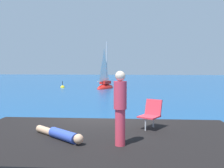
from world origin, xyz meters
The scene contains 9 objects.
ground_plane centered at (0.00, 0.00, 0.00)m, with size 160.00×160.00×0.00m, color navy.
shore_ledge centered at (0.54, -2.58, 0.46)m, with size 7.16×4.13×0.93m, color black.
boulder_seaward centered at (-1.80, -0.69, 0.00)m, with size 0.72×0.58×0.40m, color black.
boulder_inland centered at (1.76, -0.61, 0.00)m, with size 1.17×0.94×0.64m, color black.
sailboat_near centered at (-2.78, 21.77, 0.35)m, with size 2.38×3.53×6.38m.
person_sunbather centered at (-0.40, -3.01, 1.04)m, with size 1.48×1.18×0.25m.
person_standing centered at (1.04, -3.33, 1.79)m, with size 0.28×0.28×1.62m.
beach_chair centered at (1.78, -1.72, 1.37)m, with size 0.71×0.75×0.80m.
marker_buoy centered at (-8.56, 22.77, 0.01)m, with size 0.56×0.56×1.13m.
Camera 1 is at (1.45, -8.61, 2.62)m, focal length 39.84 mm.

